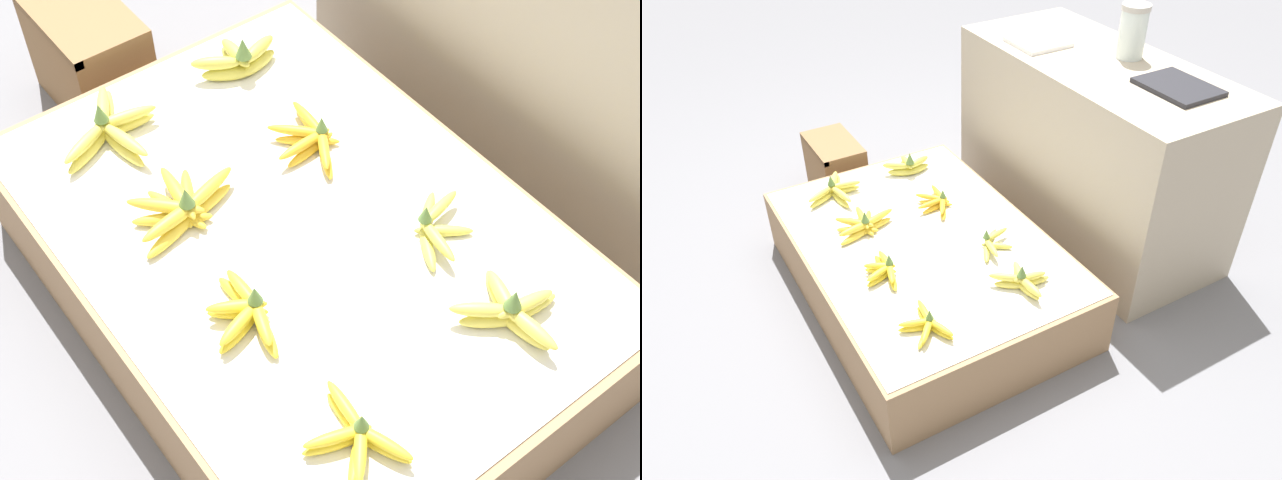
% 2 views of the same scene
% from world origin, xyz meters
% --- Properties ---
extents(ground_plane, '(10.00, 10.00, 0.00)m').
position_xyz_m(ground_plane, '(0.00, 0.00, 0.00)').
color(ground_plane, slate).
extents(display_platform, '(1.25, 0.87, 0.27)m').
position_xyz_m(display_platform, '(0.00, 0.00, 0.13)').
color(display_platform, '#997551').
rests_on(display_platform, ground_plane).
extents(back_vendor_table, '(1.27, 0.56, 0.78)m').
position_xyz_m(back_vendor_table, '(-0.08, 0.87, 0.39)').
color(back_vendor_table, tan).
rests_on(back_vendor_table, ground_plane).
extents(wooden_crate, '(0.34, 0.21, 0.29)m').
position_xyz_m(wooden_crate, '(-0.87, -0.03, 0.15)').
color(wooden_crate, olive).
rests_on(wooden_crate, ground_plane).
extents(banana_bunch_front_left, '(0.27, 0.25, 0.10)m').
position_xyz_m(banana_bunch_front_left, '(-0.45, -0.18, 0.30)').
color(banana_bunch_front_left, '#DBCC4C').
rests_on(banana_bunch_front_left, display_platform).
extents(banana_bunch_front_midleft, '(0.18, 0.26, 0.10)m').
position_xyz_m(banana_bunch_front_midleft, '(-0.16, -0.17, 0.30)').
color(banana_bunch_front_midleft, gold).
rests_on(banana_bunch_front_midleft, display_platform).
extents(banana_bunch_front_midright, '(0.22, 0.13, 0.09)m').
position_xyz_m(banana_bunch_front_midright, '(0.13, -0.21, 0.30)').
color(banana_bunch_front_midright, yellow).
rests_on(banana_bunch_front_midright, display_platform).
extents(banana_bunch_front_right, '(0.20, 0.15, 0.08)m').
position_xyz_m(banana_bunch_front_right, '(0.44, -0.21, 0.29)').
color(banana_bunch_front_right, yellow).
rests_on(banana_bunch_front_right, display_platform).
extents(banana_bunch_middle_left, '(0.13, 0.22, 0.11)m').
position_xyz_m(banana_bunch_middle_left, '(-0.47, 0.17, 0.31)').
color(banana_bunch_middle_left, gold).
rests_on(banana_bunch_middle_left, display_platform).
extents(banana_bunch_middle_midleft, '(0.23, 0.16, 0.08)m').
position_xyz_m(banana_bunch_middle_midleft, '(-0.17, 0.16, 0.29)').
color(banana_bunch_middle_midleft, gold).
rests_on(banana_bunch_middle_midleft, display_platform).
extents(banana_bunch_middle_midright, '(0.18, 0.17, 0.08)m').
position_xyz_m(banana_bunch_middle_midright, '(0.18, 0.20, 0.29)').
color(banana_bunch_middle_midright, gold).
rests_on(banana_bunch_middle_midright, display_platform).
extents(banana_bunch_middle_right, '(0.22, 0.21, 0.10)m').
position_xyz_m(banana_bunch_middle_right, '(0.42, 0.17, 0.30)').
color(banana_bunch_middle_right, '#DBCC4C').
rests_on(banana_bunch_middle_right, display_platform).
extents(glass_jar, '(0.11, 0.11, 0.21)m').
position_xyz_m(glass_jar, '(-0.05, 0.98, 0.89)').
color(glass_jar, silver).
rests_on(glass_jar, back_vendor_table).
extents(foam_tray_white, '(0.21, 0.21, 0.02)m').
position_xyz_m(foam_tray_white, '(-0.36, 0.76, 0.79)').
color(foam_tray_white, white).
rests_on(foam_tray_white, back_vendor_table).
extents(foam_tray_dark, '(0.27, 0.21, 0.02)m').
position_xyz_m(foam_tray_dark, '(0.28, 0.92, 0.79)').
color(foam_tray_dark, '#232328').
rests_on(foam_tray_dark, back_vendor_table).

